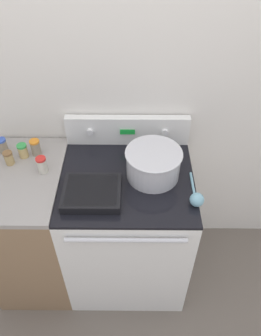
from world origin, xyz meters
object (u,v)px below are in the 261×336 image
Objects in this scene: spice_jar_brown_cap at (9,158)px; spice_jar_blue_cap at (2,146)px; casserole_dish at (92,192)px; spice_jar_orange_cap at (36,147)px; ladle at (197,199)px; spice_jar_green_cap at (23,151)px; mixing_bowl at (153,163)px; spice_jar_red_cap at (42,165)px.

spice_jar_brown_cap is 0.12m from spice_jar_blue_cap.
spice_jar_orange_cap reaches higher than casserole_dish.
casserole_dish is at bearing -31.23° from spice_jar_blue_cap.
spice_jar_brown_cap is at bearing 164.80° from ladle.
spice_jar_green_cap reaches higher than spice_jar_brown_cap.
casserole_dish is 0.66m from spice_jar_blue_cap.
mixing_bowl reaches higher than ladle.
spice_jar_orange_cap is at bearing 138.02° from casserole_dish.
spice_jar_red_cap is (-0.83, 0.22, 0.03)m from ladle.
spice_jar_orange_cap reaches higher than spice_jar_brown_cap.
ladle is at bearing -15.20° from spice_jar_brown_cap.
spice_jar_red_cap is 1.19× the size of spice_jar_brown_cap.
mixing_bowl is 1.02× the size of casserole_dish.
spice_jar_red_cap is 0.32m from spice_jar_blue_cap.
spice_jar_blue_cap reaches higher than casserole_dish.
ladle is (0.54, -0.04, 0.01)m from casserole_dish.
mixing_bowl is 3.74× the size of spice_jar_brown_cap.
ladle is 2.61× the size of spice_jar_orange_cap.
spice_jar_red_cap reaches higher than spice_jar_blue_cap.
spice_jar_green_cap is at bearing 160.51° from ladle.
spice_jar_orange_cap is 1.06× the size of spice_jar_blue_cap.
spice_jar_blue_cap is at bearing 122.49° from spice_jar_brown_cap.
casserole_dish is at bearing -41.98° from spice_jar_orange_cap.
casserole_dish is at bearing -34.84° from spice_jar_green_cap.
spice_jar_red_cap is at bearing 178.88° from mixing_bowl.
spice_jar_brown_cap is at bearing -147.96° from spice_jar_orange_cap.
spice_jar_blue_cap is at bearing 168.56° from mixing_bowl.
casserole_dish is at bearing -153.78° from mixing_bowl.
ladle is 0.97m from spice_jar_orange_cap.
spice_jar_red_cap is at bearing -42.28° from spice_jar_green_cap.
mixing_bowl is 0.62m from spice_jar_red_cap.
spice_jar_orange_cap is 0.08m from spice_jar_green_cap.
spice_jar_blue_cap is (-0.56, 0.34, 0.03)m from casserole_dish.
mixing_bowl is 3.11× the size of spice_jar_orange_cap.
spice_jar_red_cap is 0.21m from spice_jar_brown_cap.
ladle is at bearing -22.19° from spice_jar_orange_cap.
spice_jar_blue_cap is at bearing 160.77° from ladle.
spice_jar_orange_cap reaches higher than ladle.
spice_jar_green_cap is 0.14m from spice_jar_blue_cap.
mixing_bowl reaches higher than spice_jar_orange_cap.
spice_jar_brown_cap is at bearing 174.66° from mixing_bowl.
spice_jar_red_cap reaches higher than spice_jar_brown_cap.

